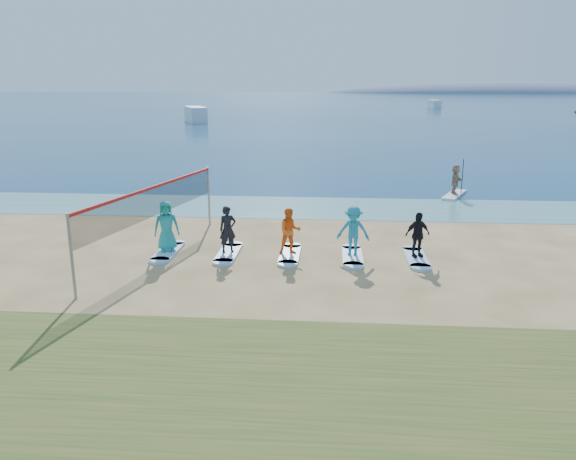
# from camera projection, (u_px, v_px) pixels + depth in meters

# --- Properties ---
(ground) EXTENTS (600.00, 600.00, 0.00)m
(ground) POSITION_uv_depth(u_px,v_px,m) (328.00, 282.00, 17.35)
(ground) COLOR tan
(ground) RESTS_ON ground
(shallow_water) EXTENTS (600.00, 600.00, 0.00)m
(shallow_water) POSITION_uv_depth(u_px,v_px,m) (330.00, 208.00, 27.46)
(shallow_water) COLOR teal
(shallow_water) RESTS_ON ground
(ocean) EXTENTS (600.00, 600.00, 0.00)m
(ocean) POSITION_uv_depth(u_px,v_px,m) (334.00, 102.00, 171.48)
(ocean) COLOR navy
(ocean) RESTS_ON ground
(island_ridge) EXTENTS (220.00, 56.00, 18.00)m
(island_ridge) POSITION_uv_depth(u_px,v_px,m) (513.00, 93.00, 298.97)
(island_ridge) COLOR slate
(island_ridge) RESTS_ON ground
(volleyball_net) EXTENTS (2.05, 8.87, 2.50)m
(volleyball_net) POSITION_uv_depth(u_px,v_px,m) (153.00, 202.00, 19.66)
(volleyball_net) COLOR gray
(volleyball_net) RESTS_ON ground
(paddleboard) EXTENTS (1.85, 3.03, 0.12)m
(paddleboard) POSITION_uv_depth(u_px,v_px,m) (454.00, 195.00, 30.34)
(paddleboard) COLOR silver
(paddleboard) RESTS_ON ground
(paddleboarder) EXTENTS (0.49, 1.46, 1.57)m
(paddleboarder) POSITION_uv_depth(u_px,v_px,m) (455.00, 179.00, 30.13)
(paddleboarder) COLOR tan
(paddleboarder) RESTS_ON paddleboard
(boat_offshore_a) EXTENTS (5.09, 7.86, 2.26)m
(boat_offshore_a) POSITION_uv_depth(u_px,v_px,m) (196.00, 122.00, 85.66)
(boat_offshore_a) COLOR silver
(boat_offshore_a) RESTS_ON ground
(boat_offshore_b) EXTENTS (2.39, 5.85, 1.79)m
(boat_offshore_b) POSITION_uv_depth(u_px,v_px,m) (434.00, 108.00, 131.00)
(boat_offshore_b) COLOR silver
(boat_offshore_b) RESTS_ON ground
(surfboard_0) EXTENTS (0.70, 2.20, 0.09)m
(surfboard_0) POSITION_uv_depth(u_px,v_px,m) (168.00, 252.00, 20.26)
(surfboard_0) COLOR #9DCDF4
(surfboard_0) RESTS_ON ground
(student_0) EXTENTS (1.03, 0.83, 1.82)m
(student_0) POSITION_uv_depth(u_px,v_px,m) (166.00, 226.00, 20.02)
(student_0) COLOR teal
(student_0) RESTS_ON surfboard_0
(surfboard_1) EXTENTS (0.70, 2.20, 0.09)m
(surfboard_1) POSITION_uv_depth(u_px,v_px,m) (228.00, 253.00, 20.09)
(surfboard_1) COLOR #9DCDF4
(surfboard_1) RESTS_ON ground
(student_1) EXTENTS (0.72, 0.62, 1.67)m
(student_1) POSITION_uv_depth(u_px,v_px,m) (228.00, 229.00, 19.87)
(student_1) COLOR black
(student_1) RESTS_ON surfboard_1
(surfboard_2) EXTENTS (0.70, 2.20, 0.09)m
(surfboard_2) POSITION_uv_depth(u_px,v_px,m) (290.00, 255.00, 19.92)
(surfboard_2) COLOR #9DCDF4
(surfboard_2) RESTS_ON ground
(student_2) EXTENTS (0.91, 0.77, 1.64)m
(student_2) POSITION_uv_depth(u_px,v_px,m) (290.00, 231.00, 19.70)
(student_2) COLOR orange
(student_2) RESTS_ON surfboard_2
(surfboard_3) EXTENTS (0.70, 2.20, 0.09)m
(surfboard_3) POSITION_uv_depth(u_px,v_px,m) (352.00, 256.00, 19.75)
(surfboard_3) COLOR #9DCDF4
(surfboard_3) RESTS_ON ground
(student_3) EXTENTS (1.21, 0.79, 1.75)m
(student_3) POSITION_uv_depth(u_px,v_px,m) (353.00, 231.00, 19.51)
(student_3) COLOR teal
(student_3) RESTS_ON surfboard_3
(surfboard_4) EXTENTS (0.70, 2.20, 0.09)m
(surfboard_4) POSITION_uv_depth(u_px,v_px,m) (416.00, 258.00, 19.57)
(surfboard_4) COLOR #9DCDF4
(surfboard_4) RESTS_ON ground
(student_4) EXTENTS (1.00, 0.71, 1.58)m
(student_4) POSITION_uv_depth(u_px,v_px,m) (417.00, 235.00, 19.36)
(student_4) COLOR black
(student_4) RESTS_ON surfboard_4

